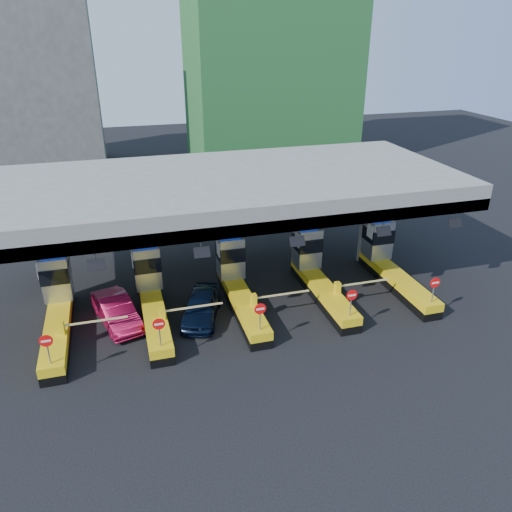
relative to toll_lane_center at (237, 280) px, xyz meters
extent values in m
plane|color=black|center=(0.00, -0.28, -1.40)|extent=(120.00, 120.00, 0.00)
cube|color=slate|center=(0.00, 2.72, 4.85)|extent=(28.00, 12.00, 1.50)
cube|color=#4C4C49|center=(0.00, -2.98, 4.45)|extent=(28.00, 0.60, 0.70)
cube|color=slate|center=(-10.00, 2.72, 1.35)|extent=(1.00, 1.00, 5.50)
cube|color=slate|center=(0.00, 2.72, 1.35)|extent=(1.00, 1.00, 5.50)
cube|color=slate|center=(10.00, 2.72, 1.35)|extent=(1.00, 1.00, 5.50)
cylinder|color=slate|center=(-7.50, -2.98, 3.85)|extent=(0.06, 0.06, 0.50)
cube|color=black|center=(-7.50, -3.18, 3.50)|extent=(0.80, 0.38, 0.54)
cylinder|color=slate|center=(-2.50, -2.98, 3.85)|extent=(0.06, 0.06, 0.50)
cube|color=black|center=(-2.50, -3.18, 3.50)|extent=(0.80, 0.38, 0.54)
cylinder|color=slate|center=(2.50, -2.98, 3.85)|extent=(0.06, 0.06, 0.50)
cube|color=black|center=(2.50, -3.18, 3.50)|extent=(0.80, 0.38, 0.54)
cylinder|color=slate|center=(7.50, -2.98, 3.85)|extent=(0.06, 0.06, 0.50)
cube|color=black|center=(7.50, -3.18, 3.50)|extent=(0.80, 0.38, 0.54)
cylinder|color=slate|center=(12.00, -2.98, 3.85)|extent=(0.06, 0.06, 0.50)
cube|color=black|center=(12.00, -3.18, 3.50)|extent=(0.80, 0.38, 0.54)
cube|color=black|center=(-10.00, -1.28, -1.15)|extent=(1.20, 8.00, 0.50)
cube|color=#E5B70C|center=(-10.00, -1.28, -0.65)|extent=(1.20, 8.00, 0.50)
cube|color=#9EA3A8|center=(-10.00, 1.52, 0.90)|extent=(1.50, 1.50, 2.60)
cube|color=black|center=(-10.00, 1.50, 1.20)|extent=(1.56, 1.56, 0.90)
cube|color=#0C2DBF|center=(-10.00, 1.52, 2.48)|extent=(1.30, 0.35, 0.55)
cube|color=white|center=(-10.80, 1.22, 1.60)|extent=(0.06, 0.70, 0.90)
cylinder|color=slate|center=(-10.00, -4.88, 0.25)|extent=(0.07, 0.07, 1.30)
cylinder|color=red|center=(-10.00, -4.91, 0.85)|extent=(0.60, 0.04, 0.60)
cube|color=white|center=(-10.00, -4.93, 0.85)|extent=(0.42, 0.02, 0.10)
cube|color=#E5B70C|center=(-9.65, -2.48, -0.05)|extent=(0.30, 0.35, 0.70)
cube|color=white|center=(-8.00, -2.48, 0.05)|extent=(3.20, 0.08, 0.08)
cube|color=black|center=(-5.00, -1.28, -1.15)|extent=(1.20, 8.00, 0.50)
cube|color=#E5B70C|center=(-5.00, -1.28, -0.65)|extent=(1.20, 8.00, 0.50)
cube|color=#9EA3A8|center=(-5.00, 1.52, 0.90)|extent=(1.50, 1.50, 2.60)
cube|color=black|center=(-5.00, 1.50, 1.20)|extent=(1.56, 1.56, 0.90)
cube|color=#0C2DBF|center=(-5.00, 1.52, 2.48)|extent=(1.30, 0.35, 0.55)
cube|color=white|center=(-5.80, 1.22, 1.60)|extent=(0.06, 0.70, 0.90)
cylinder|color=slate|center=(-5.00, -4.88, 0.25)|extent=(0.07, 0.07, 1.30)
cylinder|color=red|center=(-5.00, -4.91, 0.85)|extent=(0.60, 0.04, 0.60)
cube|color=white|center=(-5.00, -4.93, 0.85)|extent=(0.42, 0.02, 0.10)
cube|color=#E5B70C|center=(-4.65, -2.48, -0.05)|extent=(0.30, 0.35, 0.70)
cube|color=white|center=(-3.00, -2.48, 0.05)|extent=(3.20, 0.08, 0.08)
cube|color=black|center=(0.00, -1.28, -1.15)|extent=(1.20, 8.00, 0.50)
cube|color=#E5B70C|center=(0.00, -1.28, -0.65)|extent=(1.20, 8.00, 0.50)
cube|color=#9EA3A8|center=(0.00, 1.52, 0.90)|extent=(1.50, 1.50, 2.60)
cube|color=black|center=(0.00, 1.50, 1.20)|extent=(1.56, 1.56, 0.90)
cube|color=#0C2DBF|center=(0.00, 1.52, 2.48)|extent=(1.30, 0.35, 0.55)
cube|color=white|center=(-0.80, 1.22, 1.60)|extent=(0.06, 0.70, 0.90)
cylinder|color=slate|center=(0.00, -4.88, 0.25)|extent=(0.07, 0.07, 1.30)
cylinder|color=red|center=(0.00, -4.91, 0.85)|extent=(0.60, 0.04, 0.60)
cube|color=white|center=(0.00, -4.93, 0.85)|extent=(0.42, 0.02, 0.10)
cube|color=#E5B70C|center=(0.35, -2.48, -0.05)|extent=(0.30, 0.35, 0.70)
cube|color=white|center=(2.00, -2.48, 0.05)|extent=(3.20, 0.08, 0.08)
cube|color=black|center=(5.00, -1.28, -1.15)|extent=(1.20, 8.00, 0.50)
cube|color=#E5B70C|center=(5.00, -1.28, -0.65)|extent=(1.20, 8.00, 0.50)
cube|color=#9EA3A8|center=(5.00, 1.52, 0.90)|extent=(1.50, 1.50, 2.60)
cube|color=black|center=(5.00, 1.50, 1.20)|extent=(1.56, 1.56, 0.90)
cube|color=#0C2DBF|center=(5.00, 1.52, 2.48)|extent=(1.30, 0.35, 0.55)
cube|color=white|center=(4.20, 1.22, 1.60)|extent=(0.06, 0.70, 0.90)
cylinder|color=slate|center=(5.00, -4.88, 0.25)|extent=(0.07, 0.07, 1.30)
cylinder|color=red|center=(5.00, -4.91, 0.85)|extent=(0.60, 0.04, 0.60)
cube|color=white|center=(5.00, -4.93, 0.85)|extent=(0.42, 0.02, 0.10)
cube|color=#E5B70C|center=(5.35, -2.48, -0.05)|extent=(0.30, 0.35, 0.70)
cube|color=white|center=(7.00, -2.48, 0.05)|extent=(3.20, 0.08, 0.08)
cube|color=black|center=(10.00, -1.28, -1.15)|extent=(1.20, 8.00, 0.50)
cube|color=#E5B70C|center=(10.00, -1.28, -0.65)|extent=(1.20, 8.00, 0.50)
cube|color=#9EA3A8|center=(10.00, 1.52, 0.90)|extent=(1.50, 1.50, 2.60)
cube|color=black|center=(10.00, 1.50, 1.20)|extent=(1.56, 1.56, 0.90)
cube|color=#0C2DBF|center=(10.00, 1.52, 2.48)|extent=(1.30, 0.35, 0.55)
cube|color=white|center=(9.20, 1.22, 1.60)|extent=(0.06, 0.70, 0.90)
cylinder|color=slate|center=(10.00, -4.88, 0.25)|extent=(0.07, 0.07, 1.30)
cylinder|color=red|center=(10.00, -4.91, 0.85)|extent=(0.60, 0.04, 0.60)
cube|color=white|center=(10.00, -4.93, 0.85)|extent=(0.42, 0.02, 0.10)
cube|color=#E5B70C|center=(10.35, -2.48, -0.05)|extent=(0.30, 0.35, 0.70)
cube|color=white|center=(12.00, -2.48, 0.05)|extent=(3.20, 0.08, 0.08)
cube|color=#1E5926|center=(12.00, 31.72, 12.60)|extent=(18.00, 12.00, 28.00)
cube|color=#4C4C49|center=(-14.00, 35.72, 7.60)|extent=(14.00, 10.00, 18.00)
imported|color=black|center=(-2.39, -1.38, -0.62)|extent=(3.22, 4.92, 1.56)
imported|color=maroon|center=(-6.99, -0.58, -0.63)|extent=(2.81, 4.93, 1.54)
camera|label=1|loc=(-6.11, -25.37, 13.70)|focal=35.00mm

